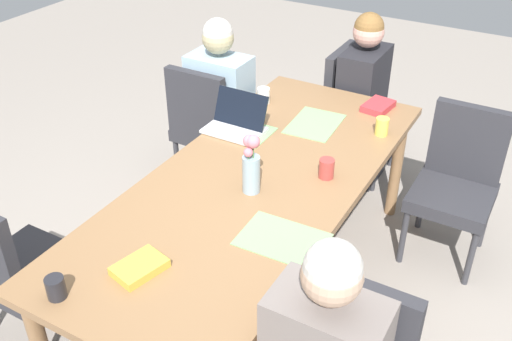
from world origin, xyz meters
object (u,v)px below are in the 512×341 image
Objects in this scene: laptop_near_left_near at (236,123)px; coffee_mug_centre_right at (56,288)px; book_blue_cover at (140,267)px; flower_vase at (251,164)px; chair_head_left_left_mid at (353,107)px; person_head_left_left_mid at (360,109)px; person_near_left_near at (221,116)px; coffee_mug_centre_left at (327,168)px; dining_table at (256,191)px; chair_near_left_near at (207,123)px; chair_far_right_mid at (458,178)px; book_red_cover at (378,106)px; chair_near_right_far at (10,264)px; coffee_mug_near_left at (263,96)px; coffee_mug_near_right at (382,126)px.

coffee_mug_centre_right is at bearing 3.58° from laptop_near_left_near.
book_blue_cover is at bearing 12.83° from laptop_near_left_near.
flower_vase is 0.71m from book_blue_cover.
chair_head_left_left_mid is 0.10m from person_head_left_left_mid.
person_near_left_near is 12.14× the size of coffee_mug_centre_left.
chair_near_left_near is (-0.77, -0.81, -0.18)m from dining_table.
chair_far_right_mid is at bearing 151.88° from coffee_mug_centre_right.
chair_far_right_mid is 9.14× the size of coffee_mug_centre_left.
person_head_left_left_mid reaches higher than dining_table.
book_red_cover is (-0.83, -0.03, -0.03)m from coffee_mug_centre_left.
chair_head_left_left_mid is 4.50× the size of book_red_cover.
coffee_mug_centre_left is (-0.28, 0.26, -0.10)m from flower_vase.
chair_head_left_left_mid is at bearing -166.76° from book_blue_cover.
chair_far_right_mid is 10.00× the size of coffee_mug_centre_right.
laptop_near_left_near is at bearing -141.99° from flower_vase.
person_near_left_near is 1.55m from chair_far_right_mid.
laptop_near_left_near is (-0.38, -0.34, 0.11)m from dining_table.
chair_near_right_far reaches higher than book_blue_cover.
person_near_left_near is at bearing -138.67° from laptop_near_left_near.
chair_far_right_mid is 1.33m from flower_vase.
chair_near_left_near reaches higher than coffee_mug_near_left.
flower_vase is at bearing 17.23° from dining_table.
book_blue_cover is (0.98, -0.36, -0.03)m from coffee_mug_centre_left.
chair_near_right_far reaches higher than coffee_mug_centre_right.
coffee_mug_centre_right is (1.24, -0.54, -0.00)m from coffee_mug_centre_left.
laptop_near_left_near is at bearing 41.33° from person_near_left_near.
dining_table is at bearing 135.75° from chair_near_right_far.
person_near_left_near is at bearing -102.85° from coffee_mug_near_left.
dining_table is 1.05m from book_red_cover.
chair_near_left_near is at bearing -47.24° from chair_head_left_left_mid.
flower_vase reaches higher than chair_far_right_mid.
person_head_left_left_mid is (-0.64, 0.83, 0.03)m from chair_near_left_near.
book_red_cover is at bearing 31.37° from person_head_left_left_mid.
person_near_left_near is 0.95m from person_head_left_left_mid.
coffee_mug_near_left is 0.97× the size of coffee_mug_centre_left.
person_head_left_left_mid is 1.33× the size of chair_far_right_mid.
laptop_near_left_near is 0.66m from coffee_mug_centre_left.
chair_far_right_mid is at bearing 166.61° from book_blue_cover.
coffee_mug_near_left is (-1.60, 0.45, 0.30)m from chair_near_right_far.
coffee_mug_centre_left is at bearing -9.33° from coffee_mug_near_right.
coffee_mug_centre_right is (1.89, 0.50, 0.27)m from person_near_left_near.
laptop_near_left_near reaches higher than book_blue_cover.
book_blue_cover is (1.55, 0.30, -0.03)m from coffee_mug_near_left.
chair_near_right_far is 1.35m from laptop_near_left_near.
dining_table is 11.62× the size of book_blue_cover.
chair_near_right_far is at bearing -20.64° from person_head_left_left_mid.
laptop_near_left_near is (-1.22, 0.49, 0.30)m from chair_near_right_far.
coffee_mug_centre_right is at bearing -13.35° from dining_table.
coffee_mug_near_left is at bearing -175.95° from coffee_mug_centre_right.
coffee_mug_near_left is 1.58m from book_blue_cover.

